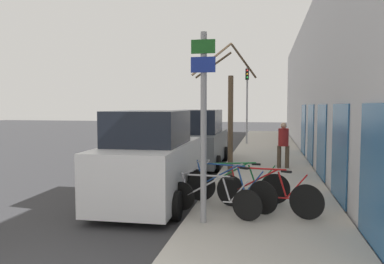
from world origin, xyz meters
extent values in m
plane|color=#333335|center=(0.00, 11.20, 0.00)|extent=(80.00, 80.00, 0.00)
cube|color=#ADA89E|center=(2.60, 14.00, 0.07)|extent=(3.20, 32.00, 0.15)
cube|color=#BCBCC1|center=(4.35, 14.00, 3.25)|extent=(0.20, 32.00, 6.50)
cube|color=#26598C|center=(4.23, 2.83, 1.29)|extent=(0.03, 1.86, 2.27)
cube|color=#26598C|center=(4.23, 5.82, 1.29)|extent=(0.03, 1.86, 2.27)
cube|color=#26598C|center=(4.23, 8.80, 1.29)|extent=(0.03, 1.86, 2.27)
cube|color=#26598C|center=(4.23, 11.78, 1.29)|extent=(0.03, 1.86, 2.27)
cube|color=#26598C|center=(4.23, 14.76, 1.29)|extent=(0.03, 1.86, 2.27)
cylinder|color=#939399|center=(1.40, 3.59, 1.95)|extent=(0.12, 0.12, 3.59)
cube|color=#19591E|center=(1.40, 3.52, 3.47)|extent=(0.45, 0.02, 0.26)
cube|color=navy|center=(1.40, 3.52, 3.14)|extent=(0.46, 0.02, 0.29)
cylinder|color=black|center=(0.82, 4.32, 0.46)|extent=(0.59, 0.23, 0.61)
cylinder|color=black|center=(2.22, 3.84, 0.46)|extent=(0.59, 0.23, 0.61)
cylinder|color=#B7B7BC|center=(1.34, 4.14, 0.74)|extent=(0.80, 0.30, 0.51)
cylinder|color=#B7B7BC|center=(1.41, 4.11, 0.96)|extent=(0.92, 0.35, 0.08)
cylinder|color=#B7B7BC|center=(1.80, 3.98, 0.72)|extent=(0.18, 0.09, 0.44)
cylinder|color=#B7B7BC|center=(1.97, 3.92, 0.48)|extent=(0.50, 0.20, 0.07)
cylinder|color=#B7B7BC|center=(2.04, 3.90, 0.69)|extent=(0.38, 0.15, 0.49)
cylinder|color=#B7B7BC|center=(0.89, 4.29, 0.72)|extent=(0.18, 0.09, 0.53)
cube|color=black|center=(1.87, 3.96, 0.95)|extent=(0.22, 0.14, 0.04)
cylinder|color=#99999E|center=(0.96, 4.27, 0.98)|extent=(0.17, 0.42, 0.02)
cylinder|color=black|center=(1.80, 4.84, 0.50)|extent=(0.65, 0.31, 0.69)
cylinder|color=black|center=(3.36, 4.17, 0.50)|extent=(0.65, 0.31, 0.69)
cylinder|color=red|center=(2.38, 4.59, 0.82)|extent=(0.89, 0.41, 0.57)
cylinder|color=red|center=(2.46, 4.56, 1.06)|extent=(1.03, 0.47, 0.09)
cylinder|color=red|center=(2.89, 4.37, 0.79)|extent=(0.20, 0.11, 0.50)
cylinder|color=red|center=(3.08, 4.29, 0.52)|extent=(0.56, 0.26, 0.08)
cylinder|color=red|center=(3.16, 4.26, 0.77)|extent=(0.42, 0.20, 0.56)
cylinder|color=red|center=(1.88, 4.81, 0.79)|extent=(0.20, 0.11, 0.60)
cube|color=black|center=(2.97, 4.34, 1.06)|extent=(0.22, 0.15, 0.04)
cylinder|color=#99999E|center=(1.96, 4.77, 1.09)|extent=(0.20, 0.41, 0.02)
cylinder|color=black|center=(0.96, 5.32, 0.50)|extent=(0.61, 0.40, 0.70)
cylinder|color=black|center=(2.51, 4.36, 0.50)|extent=(0.61, 0.40, 0.70)
cylinder|color=#1E4799|center=(1.54, 4.96, 0.82)|extent=(0.89, 0.57, 0.57)
cylinder|color=#1E4799|center=(1.62, 4.91, 1.06)|extent=(1.03, 0.66, 0.09)
cylinder|color=#1E4799|center=(2.04, 4.65, 0.79)|extent=(0.20, 0.15, 0.50)
cylinder|color=#1E4799|center=(2.24, 4.53, 0.52)|extent=(0.56, 0.36, 0.08)
cylinder|color=#1E4799|center=(2.31, 4.48, 0.77)|extent=(0.42, 0.28, 0.56)
cylinder|color=#1E4799|center=(1.03, 5.28, 0.79)|extent=(0.20, 0.14, 0.60)
cube|color=black|center=(2.12, 4.60, 1.06)|extent=(0.21, 0.17, 0.04)
cylinder|color=#99999E|center=(1.11, 5.23, 1.09)|extent=(0.25, 0.39, 0.02)
cylinder|color=black|center=(1.07, 5.19, 0.49)|extent=(0.69, 0.05, 0.69)
cylinder|color=black|center=(2.76, 5.24, 0.49)|extent=(0.69, 0.05, 0.69)
cylinder|color=#197233|center=(1.71, 5.21, 0.81)|extent=(0.95, 0.06, 0.57)
cylinder|color=#197233|center=(1.79, 5.21, 1.05)|extent=(1.10, 0.07, 0.09)
cylinder|color=#197233|center=(2.26, 5.22, 0.79)|extent=(0.20, 0.04, 0.49)
cylinder|color=#197233|center=(2.47, 5.23, 0.52)|extent=(0.60, 0.05, 0.08)
cylinder|color=#197233|center=(2.55, 5.23, 0.76)|extent=(0.45, 0.04, 0.55)
cylinder|color=#197233|center=(1.16, 5.19, 0.79)|extent=(0.20, 0.04, 0.59)
cube|color=black|center=(2.34, 5.23, 1.05)|extent=(0.20, 0.09, 0.04)
cylinder|color=#99999E|center=(1.24, 5.19, 1.08)|extent=(0.04, 0.44, 0.02)
cube|color=silver|center=(-0.20, 5.36, 0.81)|extent=(1.90, 4.34, 1.29)
cube|color=black|center=(-0.20, 5.19, 1.86)|extent=(1.67, 2.27, 0.80)
cylinder|color=black|center=(-1.13, 6.67, 0.31)|extent=(0.24, 0.63, 0.62)
cylinder|color=black|center=(0.66, 6.71, 0.31)|extent=(0.24, 0.63, 0.62)
cylinder|color=black|center=(-1.06, 4.00, 0.31)|extent=(0.24, 0.63, 0.62)
cylinder|color=black|center=(0.73, 4.05, 0.31)|extent=(0.24, 0.63, 0.62)
cube|color=#51565B|center=(-0.05, 11.29, 0.74)|extent=(1.78, 4.65, 1.15)
cube|color=black|center=(-0.05, 11.11, 1.77)|extent=(1.58, 2.43, 0.90)
cylinder|color=black|center=(-0.93, 12.72, 0.30)|extent=(0.23, 0.61, 0.60)
cylinder|color=black|center=(0.79, 12.74, 0.30)|extent=(0.23, 0.61, 0.60)
cylinder|color=black|center=(-0.89, 9.85, 0.30)|extent=(0.23, 0.61, 0.60)
cylinder|color=black|center=(0.83, 9.87, 0.30)|extent=(0.23, 0.61, 0.60)
cylinder|color=#4C3D2D|center=(3.29, 10.36, 0.55)|extent=(0.15, 0.15, 0.79)
cylinder|color=#4C3D2D|center=(3.01, 10.37, 0.55)|extent=(0.15, 0.15, 0.79)
cylinder|color=maroon|center=(3.15, 10.37, 1.25)|extent=(0.36, 0.36, 0.63)
sphere|color=tan|center=(3.15, 10.37, 1.67)|extent=(0.21, 0.21, 0.21)
cylinder|color=brown|center=(1.58, 6.98, 1.68)|extent=(0.15, 0.15, 3.05)
cylinder|color=brown|center=(1.07, 6.80, 3.63)|extent=(1.07, 0.43, 0.91)
cylinder|color=brown|center=(1.04, 7.24, 3.51)|extent=(1.12, 0.59, 0.67)
cylinder|color=brown|center=(1.90, 7.40, 3.64)|extent=(0.72, 0.91, 0.92)
cylinder|color=#939399|center=(1.40, 18.83, 2.40)|extent=(0.10, 0.10, 4.50)
cube|color=black|center=(1.40, 18.73, 4.20)|extent=(0.20, 0.16, 0.64)
sphere|color=red|center=(1.40, 18.64, 4.40)|extent=(0.11, 0.11, 0.11)
sphere|color=orange|center=(1.40, 18.64, 4.20)|extent=(0.11, 0.11, 0.11)
sphere|color=green|center=(1.40, 18.64, 4.00)|extent=(0.11, 0.11, 0.11)
camera|label=1|loc=(2.57, -3.34, 2.38)|focal=35.00mm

